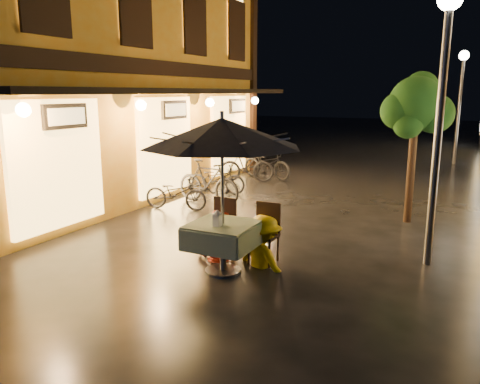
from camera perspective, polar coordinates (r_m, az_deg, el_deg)
The scene contains 17 objects.
ground at distance 7.24m, azimuth -4.36°, elevation -10.08°, with size 90.00×90.00×0.00m, color black.
west_building at distance 13.42m, azimuth -17.72°, elevation 15.75°, with size 5.90×11.40×7.40m.
street_tree at distance 10.33m, azimuth 20.73°, elevation 9.62°, with size 1.43×1.20×3.15m.
streetlamp_near at distance 7.78m, azimuth 23.51°, elevation 12.51°, with size 0.36×0.36×4.23m.
streetlamp_far at distance 19.77m, azimuth 25.34°, elevation 11.52°, with size 0.36×0.36×4.23m.
cafe_table at distance 7.16m, azimuth -2.12°, elevation -5.32°, with size 0.99×0.99×0.78m.
patio_umbrella at distance 6.85m, azimuth -2.22°, elevation 7.23°, with size 2.40×2.40×2.46m.
cafe_chair_left at distance 7.98m, azimuth -2.16°, elevation -3.85°, with size 0.42×0.42×0.97m.
cafe_chair_right at distance 7.64m, azimuth 3.15°, elevation -4.57°, with size 0.42×0.42×0.97m.
table_lantern at distance 6.93m, azimuth -2.77°, elevation -3.07°, with size 0.16×0.16×0.25m.
person_orange at distance 7.75m, azimuth -2.81°, elevation -2.39°, with size 0.77×0.60×1.59m, color red.
person_yellow at distance 7.39m, azimuth 2.89°, elevation -3.05°, with size 1.03×0.59×1.60m, color #DBB200.
bicycle_0 at distance 11.11m, azimuth -7.84°, elevation -0.12°, with size 0.53×1.52×0.80m, color #212228.
bicycle_1 at distance 11.60m, azimuth -3.91°, elevation 1.24°, with size 0.51×1.82×1.09m, color black.
bicycle_2 at distance 12.73m, azimuth -2.95°, elevation 1.63°, with size 0.56×1.59×0.84m, color black.
bicycle_3 at distance 14.41m, azimuth 0.82°, elevation 3.23°, with size 0.48×1.68×1.01m, color black.
bicycle_4 at distance 14.98m, azimuth 3.30°, elevation 3.46°, with size 0.64×1.84×0.96m, color black.
Camera 1 is at (3.42, -5.77, 2.73)m, focal length 35.00 mm.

